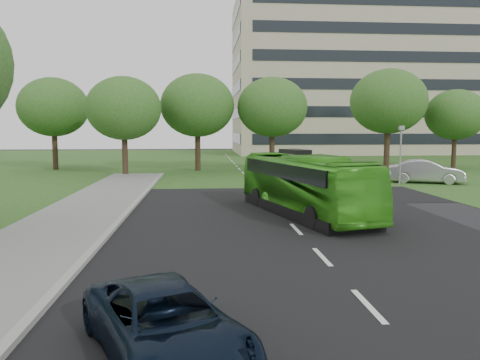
{
  "coord_description": "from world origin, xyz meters",
  "views": [
    {
      "loc": [
        -3.61,
        -15.68,
        3.88
      ],
      "look_at": [
        -1.93,
        5.37,
        1.6
      ],
      "focal_mm": 35.0,
      "sensor_mm": 36.0,
      "label": 1
    }
  ],
  "objects_px": {
    "tree_park_c": "(272,107)",
    "tree_park_f": "(53,107)",
    "bus": "(304,185)",
    "sedan": "(426,171)",
    "office_building": "(355,78)",
    "tree_park_d": "(388,102)",
    "tree_park_a": "(124,108)",
    "tree_park_b": "(197,106)",
    "suv": "(165,324)",
    "tree_park_e": "(456,115)",
    "camera_pole": "(401,147)"
  },
  "relations": [
    {
      "from": "tree_park_c",
      "to": "suv",
      "type": "bearing_deg",
      "value": -101.24
    },
    {
      "from": "tree_park_b",
      "to": "tree_park_c",
      "type": "bearing_deg",
      "value": -1.09
    },
    {
      "from": "tree_park_c",
      "to": "bus",
      "type": "distance_m",
      "value": 23.91
    },
    {
      "from": "tree_park_c",
      "to": "suv",
      "type": "distance_m",
      "value": 37.72
    },
    {
      "from": "office_building",
      "to": "sedan",
      "type": "relative_size",
      "value": 7.72
    },
    {
      "from": "tree_park_a",
      "to": "sedan",
      "type": "distance_m",
      "value": 24.47
    },
    {
      "from": "tree_park_a",
      "to": "suv",
      "type": "bearing_deg",
      "value": -79.73
    },
    {
      "from": "bus",
      "to": "camera_pole",
      "type": "bearing_deg",
      "value": 34.25
    },
    {
      "from": "tree_park_b",
      "to": "bus",
      "type": "distance_m",
      "value": 24.52
    },
    {
      "from": "office_building",
      "to": "sedan",
      "type": "bearing_deg",
      "value": -101.78
    },
    {
      "from": "bus",
      "to": "sedan",
      "type": "relative_size",
      "value": 1.9
    },
    {
      "from": "tree_park_c",
      "to": "camera_pole",
      "type": "xyz_separation_m",
      "value": [
        7.05,
        -12.95,
        -3.3
      ]
    },
    {
      "from": "tree_park_c",
      "to": "camera_pole",
      "type": "relative_size",
      "value": 2.13
    },
    {
      "from": "suv",
      "to": "tree_park_a",
      "type": "bearing_deg",
      "value": 75.7
    },
    {
      "from": "bus",
      "to": "office_building",
      "type": "bearing_deg",
      "value": 54.94
    },
    {
      "from": "tree_park_a",
      "to": "tree_park_c",
      "type": "bearing_deg",
      "value": 16.98
    },
    {
      "from": "tree_park_d",
      "to": "sedan",
      "type": "relative_size",
      "value": 1.88
    },
    {
      "from": "bus",
      "to": "sedan",
      "type": "bearing_deg",
      "value": 30.65
    },
    {
      "from": "office_building",
      "to": "tree_park_f",
      "type": "height_order",
      "value": "office_building"
    },
    {
      "from": "tree_park_b",
      "to": "sedan",
      "type": "bearing_deg",
      "value": -35.21
    },
    {
      "from": "office_building",
      "to": "tree_park_c",
      "type": "relative_size",
      "value": 4.55
    },
    {
      "from": "sedan",
      "to": "suv",
      "type": "height_order",
      "value": "sedan"
    },
    {
      "from": "tree_park_e",
      "to": "sedan",
      "type": "distance_m",
      "value": 16.28
    },
    {
      "from": "tree_park_d",
      "to": "tree_park_e",
      "type": "xyz_separation_m",
      "value": [
        7.28,
        0.7,
        -1.23
      ]
    },
    {
      "from": "tree_park_f",
      "to": "bus",
      "type": "height_order",
      "value": "tree_park_f"
    },
    {
      "from": "office_building",
      "to": "tree_park_d",
      "type": "relative_size",
      "value": 4.12
    },
    {
      "from": "tree_park_b",
      "to": "camera_pole",
      "type": "xyz_separation_m",
      "value": [
        14.11,
        -13.09,
        -3.45
      ]
    },
    {
      "from": "tree_park_a",
      "to": "tree_park_c",
      "type": "height_order",
      "value": "tree_park_c"
    },
    {
      "from": "office_building",
      "to": "camera_pole",
      "type": "bearing_deg",
      "value": -104.42
    },
    {
      "from": "sedan",
      "to": "suv",
      "type": "distance_m",
      "value": 30.15
    },
    {
      "from": "tree_park_b",
      "to": "tree_park_f",
      "type": "relative_size",
      "value": 1.03
    },
    {
      "from": "office_building",
      "to": "suv",
      "type": "distance_m",
      "value": 75.65
    },
    {
      "from": "office_building",
      "to": "suv",
      "type": "bearing_deg",
      "value": -110.55
    },
    {
      "from": "office_building",
      "to": "tree_park_a",
      "type": "height_order",
      "value": "office_building"
    },
    {
      "from": "office_building",
      "to": "tree_park_b",
      "type": "height_order",
      "value": "office_building"
    },
    {
      "from": "bus",
      "to": "suv",
      "type": "xyz_separation_m",
      "value": [
        -5.27,
        -13.24,
        -0.77
      ]
    },
    {
      "from": "tree_park_a",
      "to": "bus",
      "type": "height_order",
      "value": "tree_park_a"
    },
    {
      "from": "tree_park_b",
      "to": "tree_park_a",
      "type": "bearing_deg",
      "value": -145.79
    },
    {
      "from": "tree_park_b",
      "to": "sedan",
      "type": "xyz_separation_m",
      "value": [
        16.65,
        -11.75,
        -5.27
      ]
    },
    {
      "from": "tree_park_d",
      "to": "suv",
      "type": "bearing_deg",
      "value": -116.85
    },
    {
      "from": "tree_park_c",
      "to": "tree_park_f",
      "type": "relative_size",
      "value": 1.0
    },
    {
      "from": "tree_park_d",
      "to": "bus",
      "type": "bearing_deg",
      "value": -119.52
    },
    {
      "from": "office_building",
      "to": "tree_park_a",
      "type": "xyz_separation_m",
      "value": [
        -32.14,
        -37.37,
        -6.85
      ]
    },
    {
      "from": "suv",
      "to": "sedan",
      "type": "bearing_deg",
      "value": 31.44
    },
    {
      "from": "tree_park_b",
      "to": "sedan",
      "type": "height_order",
      "value": "tree_park_b"
    },
    {
      "from": "tree_park_b",
      "to": "suv",
      "type": "distance_m",
      "value": 37.16
    },
    {
      "from": "office_building",
      "to": "bus",
      "type": "height_order",
      "value": "office_building"
    },
    {
      "from": "office_building",
      "to": "tree_park_d",
      "type": "distance_m",
      "value": 34.33
    },
    {
      "from": "tree_park_e",
      "to": "camera_pole",
      "type": "bearing_deg",
      "value": -129.78
    },
    {
      "from": "tree_park_d",
      "to": "tree_park_f",
      "type": "relative_size",
      "value": 1.1
    }
  ]
}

